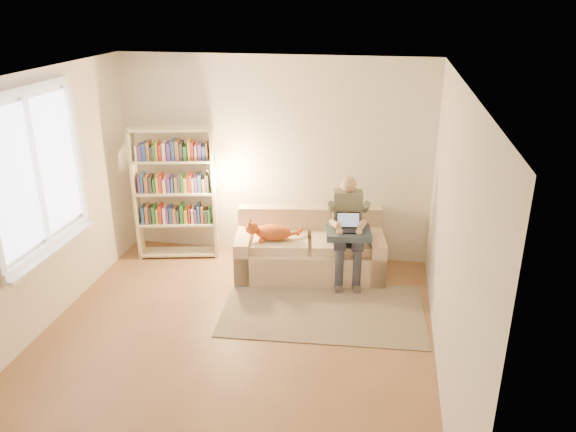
% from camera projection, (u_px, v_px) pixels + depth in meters
% --- Properties ---
extents(floor, '(4.50, 4.50, 0.00)m').
position_uv_depth(floor, '(231.00, 346.00, 5.60)').
color(floor, brown).
rests_on(floor, ground).
extents(ceiling, '(4.00, 4.50, 0.02)m').
position_uv_depth(ceiling, '(219.00, 81.00, 4.64)').
color(ceiling, white).
rests_on(ceiling, wall_back).
extents(wall_left, '(0.02, 4.50, 2.60)m').
position_uv_depth(wall_left, '(27.00, 212.00, 5.45)').
color(wall_left, silver).
rests_on(wall_left, floor).
extents(wall_right, '(0.02, 4.50, 2.60)m').
position_uv_depth(wall_right, '(451.00, 242.00, 4.79)').
color(wall_right, silver).
rests_on(wall_right, floor).
extents(wall_back, '(4.00, 0.02, 2.60)m').
position_uv_depth(wall_back, '(274.00, 159.00, 7.18)').
color(wall_back, silver).
rests_on(wall_back, floor).
extents(wall_front, '(4.00, 0.02, 2.60)m').
position_uv_depth(wall_front, '(111.00, 383.00, 3.07)').
color(wall_front, silver).
rests_on(wall_front, floor).
extents(window, '(0.12, 1.52, 1.69)m').
position_uv_depth(window, '(43.00, 198.00, 5.60)').
color(window, white).
rests_on(window, wall_left).
extents(sofa, '(1.90, 1.08, 0.77)m').
position_uv_depth(sofa, '(309.00, 251.00, 7.00)').
color(sofa, beige).
rests_on(sofa, floor).
extents(person, '(0.42, 0.60, 1.27)m').
position_uv_depth(person, '(348.00, 223.00, 6.69)').
color(person, slate).
rests_on(person, sofa).
extents(cat, '(0.65, 0.30, 0.24)m').
position_uv_depth(cat, '(274.00, 232.00, 6.79)').
color(cat, orange).
rests_on(cat, sofa).
extents(blanket, '(0.58, 0.50, 0.08)m').
position_uv_depth(blanket, '(343.00, 232.00, 6.62)').
color(blanket, '#2A3A4B').
rests_on(blanket, person).
extents(laptop, '(0.31, 0.29, 0.22)m').
position_uv_depth(laptop, '(343.00, 225.00, 6.59)').
color(laptop, black).
rests_on(laptop, blanket).
extents(bookshelf, '(1.20, 0.48, 1.75)m').
position_uv_depth(bookshelf, '(175.00, 187.00, 7.18)').
color(bookshelf, beige).
rests_on(bookshelf, floor).
extents(rug, '(2.29, 1.45, 0.01)m').
position_uv_depth(rug, '(323.00, 310.00, 6.23)').
color(rug, gray).
rests_on(rug, floor).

